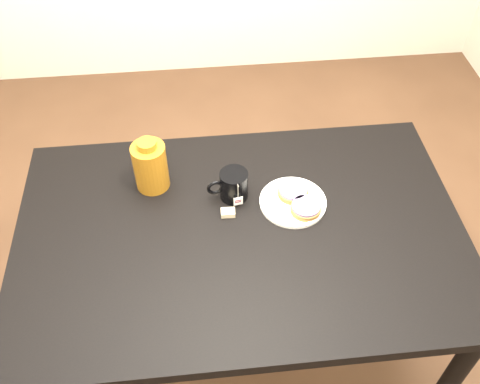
{
  "coord_description": "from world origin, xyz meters",
  "views": [
    {
      "loc": [
        -0.11,
        -1.04,
        2.05
      ],
      "look_at": [
        0.01,
        0.1,
        0.81
      ],
      "focal_mm": 40.0,
      "sensor_mm": 36.0,
      "label": 1
    }
  ],
  "objects_px": {
    "plate": "(293,202)",
    "bagel_back": "(293,192)",
    "bagel_front": "(306,208)",
    "table": "(240,246)",
    "teabag_pouch": "(228,213)",
    "bagel_package": "(150,166)",
    "mug": "(233,185)"
  },
  "relations": [
    {
      "from": "plate",
      "to": "bagel_back",
      "type": "height_order",
      "value": "bagel_back"
    },
    {
      "from": "bagel_front",
      "to": "plate",
      "type": "bearing_deg",
      "value": 125.19
    },
    {
      "from": "table",
      "to": "teabag_pouch",
      "type": "distance_m",
      "value": 0.12
    },
    {
      "from": "bagel_front",
      "to": "bagel_package",
      "type": "relative_size",
      "value": 0.68
    },
    {
      "from": "plate",
      "to": "table",
      "type": "bearing_deg",
      "value": -152.94
    },
    {
      "from": "teabag_pouch",
      "to": "bagel_package",
      "type": "height_order",
      "value": "bagel_package"
    },
    {
      "from": "table",
      "to": "teabag_pouch",
      "type": "height_order",
      "value": "teabag_pouch"
    },
    {
      "from": "table",
      "to": "mug",
      "type": "height_order",
      "value": "mug"
    },
    {
      "from": "bagel_front",
      "to": "bagel_back",
      "type": "bearing_deg",
      "value": 110.79
    },
    {
      "from": "teabag_pouch",
      "to": "bagel_package",
      "type": "bearing_deg",
      "value": 146.19
    },
    {
      "from": "bagel_front",
      "to": "mug",
      "type": "relative_size",
      "value": 0.91
    },
    {
      "from": "plate",
      "to": "bagel_front",
      "type": "relative_size",
      "value": 1.67
    },
    {
      "from": "teabag_pouch",
      "to": "plate",
      "type": "bearing_deg",
      "value": 6.99
    },
    {
      "from": "mug",
      "to": "teabag_pouch",
      "type": "xyz_separation_m",
      "value": [
        -0.02,
        -0.08,
        -0.04
      ]
    },
    {
      "from": "bagel_back",
      "to": "plate",
      "type": "bearing_deg",
      "value": -98.03
    },
    {
      "from": "table",
      "to": "teabag_pouch",
      "type": "relative_size",
      "value": 31.11
    },
    {
      "from": "plate",
      "to": "teabag_pouch",
      "type": "relative_size",
      "value": 4.82
    },
    {
      "from": "bagel_package",
      "to": "mug",
      "type": "bearing_deg",
      "value": -17.04
    },
    {
      "from": "table",
      "to": "bagel_front",
      "type": "height_order",
      "value": "bagel_front"
    },
    {
      "from": "bagel_front",
      "to": "teabag_pouch",
      "type": "relative_size",
      "value": 2.89
    },
    {
      "from": "plate",
      "to": "bagel_package",
      "type": "relative_size",
      "value": 1.14
    },
    {
      "from": "bagel_front",
      "to": "bagel_package",
      "type": "bearing_deg",
      "value": 159.74
    },
    {
      "from": "mug",
      "to": "table",
      "type": "bearing_deg",
      "value": -96.37
    },
    {
      "from": "plate",
      "to": "bagel_back",
      "type": "distance_m",
      "value": 0.03
    },
    {
      "from": "table",
      "to": "bagel_back",
      "type": "height_order",
      "value": "bagel_back"
    },
    {
      "from": "bagel_front",
      "to": "bagel_package",
      "type": "height_order",
      "value": "bagel_package"
    },
    {
      "from": "mug",
      "to": "teabag_pouch",
      "type": "distance_m",
      "value": 0.09
    },
    {
      "from": "table",
      "to": "bagel_package",
      "type": "bearing_deg",
      "value": 140.2
    },
    {
      "from": "teabag_pouch",
      "to": "bagel_back",
      "type": "bearing_deg",
      "value": 14.11
    },
    {
      "from": "bagel_back",
      "to": "bagel_package",
      "type": "distance_m",
      "value": 0.47
    },
    {
      "from": "bagel_back",
      "to": "bagel_package",
      "type": "height_order",
      "value": "bagel_package"
    },
    {
      "from": "bagel_package",
      "to": "plate",
      "type": "bearing_deg",
      "value": -16.39
    }
  ]
}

